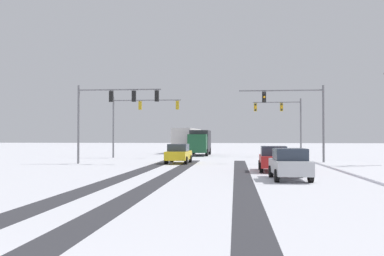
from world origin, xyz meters
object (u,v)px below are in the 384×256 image
at_px(traffic_signal_far_left, 137,114).
at_px(car_red_second, 273,159).
at_px(traffic_signal_far_right, 284,115).
at_px(car_silver_third, 290,164).
at_px(box_truck_delivery, 200,142).
at_px(traffic_signal_near_left, 112,105).
at_px(car_yellow_cab_lead, 179,154).
at_px(traffic_signal_near_right, 299,110).
at_px(bus_oncoming, 187,139).

relative_size(traffic_signal_far_left, car_red_second, 1.77).
height_order(traffic_signal_far_right, traffic_signal_far_left, same).
height_order(car_silver_third, box_truck_delivery, box_truck_delivery).
bearing_deg(traffic_signal_near_left, car_yellow_cab_lead, 12.41).
bearing_deg(car_silver_third, traffic_signal_near_right, 79.51).
xyz_separation_m(traffic_signal_far_right, car_yellow_cab_lead, (-10.17, -12.75, -3.80)).
bearing_deg(traffic_signal_near_right, car_silver_third, -100.49).
xyz_separation_m(traffic_signal_far_left, car_red_second, (12.80, -16.26, -3.88)).
xyz_separation_m(traffic_signal_far_left, car_yellow_cab_lead, (5.64, -8.78, -3.88)).
xyz_separation_m(traffic_signal_near_left, traffic_signal_near_right, (15.43, 1.93, -0.34)).
xyz_separation_m(traffic_signal_far_right, traffic_signal_near_right, (-0.15, -12.01, -0.13)).
bearing_deg(traffic_signal_far_right, car_silver_third, -95.94).
bearing_deg(traffic_signal_far_left, traffic_signal_near_left, -88.73).
relative_size(car_yellow_cab_lead, box_truck_delivery, 0.56).
relative_size(traffic_signal_near_right, bus_oncoming, 0.63).
relative_size(traffic_signal_far_left, bus_oncoming, 0.66).
xyz_separation_m(traffic_signal_far_left, bus_oncoming, (3.62, 15.13, -2.71)).
bearing_deg(box_truck_delivery, car_silver_third, -76.08).
xyz_separation_m(car_yellow_cab_lead, car_silver_third, (7.51, -12.77, 0.00)).
bearing_deg(car_yellow_cab_lead, box_truck_delivery, 88.27).
bearing_deg(car_silver_third, traffic_signal_near_left, 138.14).
relative_size(traffic_signal_far_left, box_truck_delivery, 0.99).
height_order(traffic_signal_near_left, traffic_signal_far_right, same).
height_order(traffic_signal_far_right, car_silver_third, traffic_signal_far_right).
distance_m(traffic_signal_near_left, bus_oncoming, 25.48).
height_order(traffic_signal_near_left, box_truck_delivery, traffic_signal_near_left).
bearing_deg(car_yellow_cab_lead, traffic_signal_near_right, 4.22).
bearing_deg(bus_oncoming, car_silver_third, -75.44).
bearing_deg(traffic_signal_far_right, traffic_signal_far_left, -165.89).
bearing_deg(bus_oncoming, traffic_signal_near_right, -62.56).
distance_m(traffic_signal_near_left, car_silver_third, 17.81).
xyz_separation_m(bus_oncoming, box_truck_delivery, (2.49, -8.27, -0.36)).
bearing_deg(traffic_signal_far_left, traffic_signal_near_right, -27.18).
relative_size(traffic_signal_near_right, car_red_second, 1.69).
bearing_deg(car_yellow_cab_lead, traffic_signal_far_left, 122.72).
height_order(car_red_second, car_silver_third, same).
height_order(traffic_signal_near_right, car_red_second, traffic_signal_near_right).
distance_m(car_yellow_cab_lead, car_silver_third, 14.82).
xyz_separation_m(traffic_signal_near_right, bus_oncoming, (-12.03, 23.17, -2.49)).
height_order(traffic_signal_near_right, traffic_signal_far_left, same).
distance_m(traffic_signal_far_right, car_yellow_cab_lead, 16.74).
bearing_deg(traffic_signal_near_right, box_truck_delivery, 122.65).
xyz_separation_m(traffic_signal_far_right, car_red_second, (-3.01, -20.23, -3.80)).
relative_size(traffic_signal_near_left, car_silver_third, 1.69).
distance_m(bus_oncoming, box_truck_delivery, 8.65).
bearing_deg(car_silver_third, traffic_signal_far_right, 84.06).
bearing_deg(traffic_signal_near_right, bus_oncoming, 117.44).
xyz_separation_m(traffic_signal_far_right, bus_oncoming, (-12.18, 11.15, -2.62)).
bearing_deg(box_truck_delivery, traffic_signal_near_right, -57.35).
bearing_deg(bus_oncoming, traffic_signal_near_left, -97.72).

